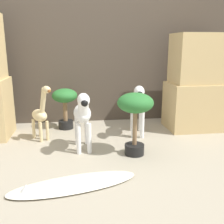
{
  "coord_description": "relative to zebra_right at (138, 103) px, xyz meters",
  "views": [
    {
      "loc": [
        -0.17,
        -2.04,
        0.97
      ],
      "look_at": [
        0.18,
        0.53,
        0.31
      ],
      "focal_mm": 42.0,
      "sensor_mm": 36.0,
      "label": 1
    }
  ],
  "objects": [
    {
      "name": "potted_palm_front",
      "position": [
        -0.79,
        0.37,
        -0.03
      ],
      "size": [
        0.3,
        0.3,
        0.49
      ],
      "color": "black",
      "rests_on": "ground_plane"
    },
    {
      "name": "giraffe_figurine",
      "position": [
        -1.03,
        0.0,
        -0.08
      ],
      "size": [
        0.29,
        0.36,
        0.59
      ],
      "color": "beige",
      "rests_on": "ground_plane"
    },
    {
      "name": "wall_back",
      "position": [
        -0.48,
        0.7,
        0.73
      ],
      "size": [
        6.4,
        0.08,
        2.2
      ],
      "color": "#473D33",
      "rests_on": "ground_plane"
    },
    {
      "name": "zebra_left",
      "position": [
        -0.6,
        -0.35,
        0.0
      ],
      "size": [
        0.18,
        0.48,
        0.58
      ],
      "color": "white",
      "rests_on": "ground_plane"
    },
    {
      "name": "potted_palm_back",
      "position": [
        -0.14,
        -0.5,
        0.05
      ],
      "size": [
        0.32,
        0.32,
        0.57
      ],
      "color": "black",
      "rests_on": "ground_plane"
    },
    {
      "name": "rock_pillar_right",
      "position": [
        0.77,
        0.18,
        0.16
      ],
      "size": [
        0.71,
        0.47,
        1.11
      ],
      "color": "tan",
      "rests_on": "ground_plane"
    },
    {
      "name": "zebra_right",
      "position": [
        0.0,
        0.0,
        0.0
      ],
      "size": [
        0.21,
        0.48,
        0.58
      ],
      "color": "white",
      "rests_on": "ground_plane"
    },
    {
      "name": "ground_plane",
      "position": [
        -0.48,
        -0.66,
        -0.37
      ],
      "size": [
        14.0,
        14.0,
        0.0
      ],
      "primitive_type": "plane",
      "color": "#9E937F"
    },
    {
      "name": "surfboard",
      "position": [
        -0.7,
        -1.0,
        -0.35
      ],
      "size": [
        0.96,
        0.46,
        0.07
      ],
      "color": "silver",
      "rests_on": "ground_plane"
    }
  ]
}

